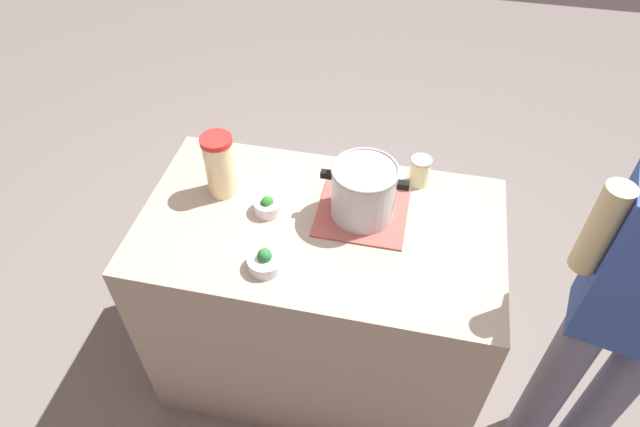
% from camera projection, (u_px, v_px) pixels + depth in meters
% --- Properties ---
extents(ground_plane, '(8.00, 8.00, 0.00)m').
position_uv_depth(ground_plane, '(320.00, 359.00, 2.57)').
color(ground_plane, slate).
extents(counter_slab, '(1.26, 0.73, 0.92)m').
position_uv_depth(counter_slab, '(320.00, 301.00, 2.24)').
color(counter_slab, tan).
rests_on(counter_slab, ground_plane).
extents(dish_cloth, '(0.31, 0.29, 0.01)m').
position_uv_depth(dish_cloth, '(362.00, 213.00, 1.94)').
color(dish_cloth, '#A85148').
rests_on(dish_cloth, counter_slab).
extents(cooking_pot, '(0.30, 0.23, 0.20)m').
position_uv_depth(cooking_pot, '(364.00, 191.00, 1.86)').
color(cooking_pot, '#B7B7BC').
rests_on(cooking_pot, dish_cloth).
extents(lemonade_pitcher, '(0.11, 0.11, 0.24)m').
position_uv_depth(lemonade_pitcher, '(220.00, 165.00, 1.94)').
color(lemonade_pitcher, beige).
rests_on(lemonade_pitcher, counter_slab).
extents(mason_jar, '(0.08, 0.08, 0.11)m').
position_uv_depth(mason_jar, '(420.00, 171.00, 2.02)').
color(mason_jar, beige).
rests_on(mason_jar, counter_slab).
extents(broccoli_bowl_front, '(0.11, 0.11, 0.08)m').
position_uv_depth(broccoli_bowl_front, '(265.00, 261.00, 1.76)').
color(broccoli_bowl_front, silver).
rests_on(broccoli_bowl_front, counter_slab).
extents(broccoli_bowl_center, '(0.10, 0.10, 0.07)m').
position_uv_depth(broccoli_bowl_center, '(268.00, 205.00, 1.93)').
color(broccoli_bowl_center, silver).
rests_on(broccoli_bowl_center, counter_slab).
extents(person_cook, '(0.50, 0.27, 1.58)m').
position_uv_depth(person_cook, '(630.00, 319.00, 1.70)').
color(person_cook, slate).
rests_on(person_cook, ground_plane).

